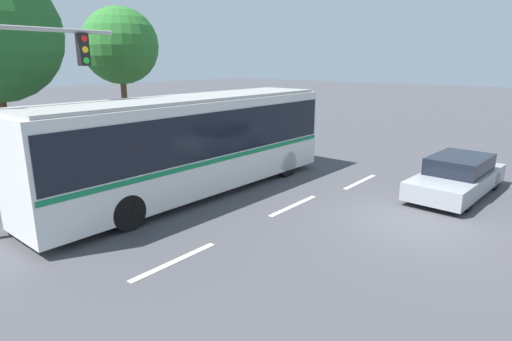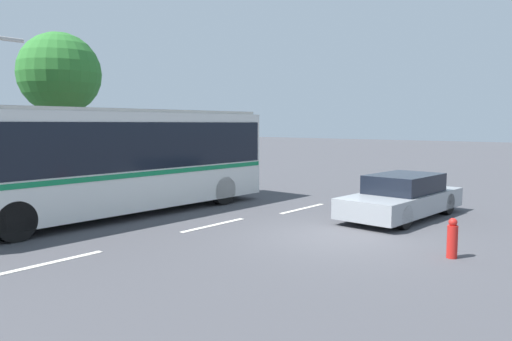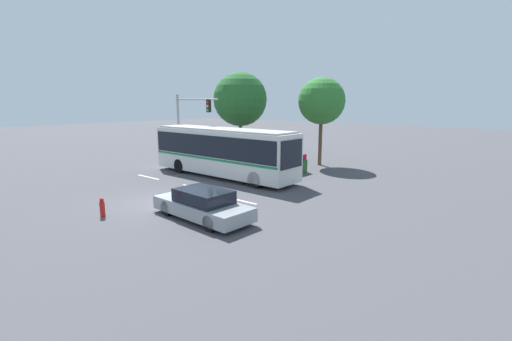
{
  "view_description": "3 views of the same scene",
  "coord_description": "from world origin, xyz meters",
  "px_view_note": "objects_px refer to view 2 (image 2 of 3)",
  "views": [
    {
      "loc": [
        -11.35,
        -3.61,
        4.42
      ],
      "look_at": [
        -1.71,
        4.34,
        1.1
      ],
      "focal_mm": 29.28,
      "sensor_mm": 36.0,
      "label": 1
    },
    {
      "loc": [
        -10.53,
        -6.12,
        2.84
      ],
      "look_at": [
        2.42,
        4.72,
        1.2
      ],
      "focal_mm": 33.87,
      "sensor_mm": 36.0,
      "label": 2
    },
    {
      "loc": [
        14.52,
        -10.13,
        4.99
      ],
      "look_at": [
        3.61,
        3.2,
        1.64
      ],
      "focal_mm": 24.69,
      "sensor_mm": 36.0,
      "label": 3
    }
  ],
  "objects_px": {
    "sedan_foreground": "(403,197)",
    "street_tree_centre": "(60,74)",
    "city_bus": "(109,156)",
    "fire_hydrant": "(452,239)"
  },
  "relations": [
    {
      "from": "city_bus",
      "to": "fire_hydrant",
      "type": "relative_size",
      "value": 13.21
    },
    {
      "from": "fire_hydrant",
      "to": "city_bus",
      "type": "bearing_deg",
      "value": 101.83
    },
    {
      "from": "sedan_foreground",
      "to": "street_tree_centre",
      "type": "distance_m",
      "value": 15.99
    },
    {
      "from": "city_bus",
      "to": "fire_hydrant",
      "type": "bearing_deg",
      "value": -77.37
    },
    {
      "from": "city_bus",
      "to": "sedan_foreground",
      "type": "relative_size",
      "value": 2.3
    },
    {
      "from": "city_bus",
      "to": "street_tree_centre",
      "type": "relative_size",
      "value": 1.64
    },
    {
      "from": "sedan_foreground",
      "to": "street_tree_centre",
      "type": "height_order",
      "value": "street_tree_centre"
    },
    {
      "from": "street_tree_centre",
      "to": "fire_hydrant",
      "type": "bearing_deg",
      "value": -92.91
    },
    {
      "from": "city_bus",
      "to": "fire_hydrant",
      "type": "xyz_separation_m",
      "value": [
        2.01,
        -9.59,
        -1.45
      ]
    },
    {
      "from": "city_bus",
      "to": "street_tree_centre",
      "type": "distance_m",
      "value": 9.25
    }
  ]
}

